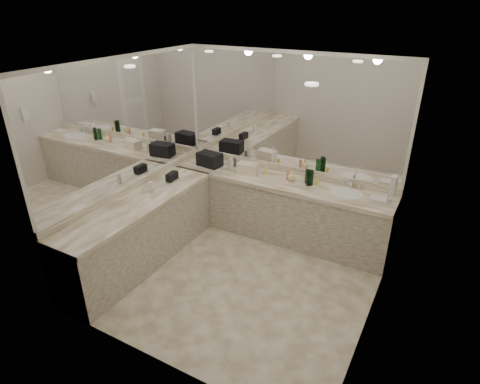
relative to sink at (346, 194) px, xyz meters
The scene contains 37 objects.
floor 1.77m from the sink, 128.37° to the right, with size 3.20×3.20×0.00m, color beige.
ceiling 2.29m from the sink, 128.37° to the right, with size 3.20×3.20×0.00m, color white.
wall_back 1.08m from the sink, 162.47° to the left, with size 3.20×0.02×2.60m, color beige.
wall_left 2.85m from the sink, 154.80° to the right, with size 0.02×3.00×2.60m, color beige.
wall_right 1.42m from the sink, 61.56° to the right, with size 0.02×3.00×2.60m, color beige.
vanity_back_base 1.06m from the sink, behind, with size 3.20×0.60×0.84m, color beige.
vanity_back_top 0.95m from the sink, behind, with size 3.20×0.64×0.06m, color white.
vanity_left_base 2.75m from the sink, 146.31° to the right, with size 0.60×2.40×0.84m, color beige.
vanity_left_top 2.70m from the sink, 146.19° to the right, with size 0.64×2.42×0.06m, color white.
backsplash_back 0.99m from the sink, 163.58° to the left, with size 3.20×0.04×0.10m, color white.
backsplash_left 2.80m from the sink, 154.62° to the right, with size 0.04×3.00×0.10m, color white.
mirror_back 1.33m from the sink, 163.13° to the left, with size 3.12×0.01×1.55m, color white.
mirror_left 2.94m from the sink, 154.69° to the right, with size 0.01×2.92×1.55m, color white.
sink is the anchor object (origin of this frame).
faucet 0.22m from the sink, 90.00° to the left, with size 0.24×0.16×0.14m, color silver.
wall_phone 0.91m from the sink, 39.57° to the right, with size 0.06×0.10×0.24m, color white.
door 1.82m from the sink, 69.46° to the right, with size 0.02×0.82×2.10m, color white.
black_toiletry_bag 2.09m from the sink, behind, with size 0.36×0.22×0.20m, color black.
black_bag_spill 2.38m from the sink, 161.34° to the right, with size 0.09×0.19×0.11m, color black.
cream_cosmetic_case 1.44m from the sink, behind, with size 0.28×0.17×0.16m, color beige.
hand_towel 0.42m from the sink, ahead, with size 0.23×0.15×0.04m, color white.
lotion_left 2.55m from the sink, 152.11° to the right, with size 0.06×0.06×0.14m, color white.
soap_bottle_a 1.75m from the sink, behind, with size 0.08×0.08×0.21m, color beige.
soap_bottle_b 1.35m from the sink, behind, with size 0.10×0.10×0.21m, color white.
soap_bottle_c 0.79m from the sink, behind, with size 0.11×0.11×0.15m, color #FFEE99.
green_bottle_0 0.51m from the sink, behind, with size 0.06×0.06×0.21m, color #14491E.
green_bottle_1 0.54m from the sink, behind, with size 0.07×0.07×0.22m, color #14491E.
green_bottle_2 0.58m from the sink, behind, with size 0.07×0.07×0.19m, color #14491E.
amenity_bottle_0 2.20m from the sink, behind, with size 0.06×0.06×0.07m, color silver.
amenity_bottle_1 2.00m from the sink, behind, with size 0.06×0.06×0.09m, color silver.
amenity_bottle_2 2.05m from the sink, behind, with size 0.05×0.05×0.11m, color white.
amenity_bottle_3 1.97m from the sink, behind, with size 0.06×0.06×0.08m, color white.
amenity_bottle_4 1.74m from the sink, behind, with size 0.04×0.04×0.13m, color #3F3F4C.
amenity_bottle_5 0.85m from the sink, behind, with size 0.04×0.04×0.14m, color #E57F66.
amenity_bottle_6 0.43m from the sink, behind, with size 0.04×0.04×0.10m, color #F2D84C.
amenity_bottle_7 2.22m from the sink, behind, with size 0.04×0.04×0.12m, color #E0B28C.
amenity_bottle_8 1.20m from the sink, behind, with size 0.05×0.05×0.10m, color #F2D84C.
Camera 1 is at (2.01, -3.58, 3.19)m, focal length 30.00 mm.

